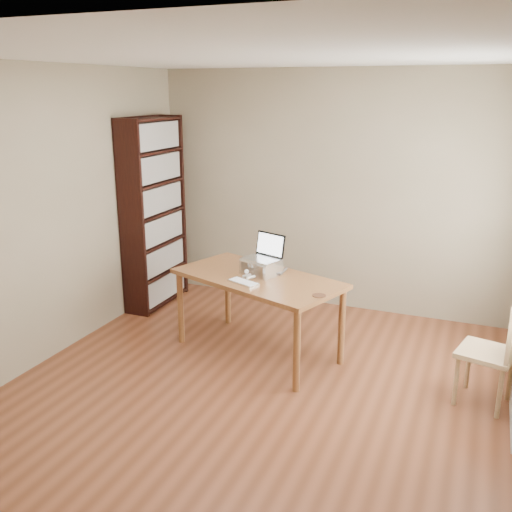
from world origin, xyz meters
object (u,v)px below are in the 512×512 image
Objects in this scene: keyboard at (243,282)px; desk at (258,286)px; bookshelf at (154,213)px; cat at (264,267)px; chair at (497,347)px; laptop at (263,252)px.

desk is at bearing 99.27° from keyboard.
keyboard is (1.52, -1.00, -0.29)m from bookshelf.
chair is at bearing 21.02° from cat.
bookshelf reaches higher than laptop.
bookshelf reaches higher than keyboard.
bookshelf reaches higher than chair.
desk is 1.89× the size of chair.
bookshelf is 5.54× the size of laptop.
bookshelf is 1.79m from desk.
desk is 2.05m from chair.
bookshelf is 3.76m from chair.
cat is at bearing 100.62° from keyboard.
cat is (0.06, 0.33, 0.05)m from keyboard.
laptop reaches higher than chair.
laptop is (1.57, -0.64, -0.11)m from bookshelf.
desk is at bearing -70.52° from laptop.
bookshelf is 1.84m from keyboard.
keyboard is at bearing -82.59° from desk.
laptop reaches higher than keyboard.
desk is 5.53× the size of keyboard.
bookshelf reaches higher than cat.
bookshelf is 6.82× the size of keyboard.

